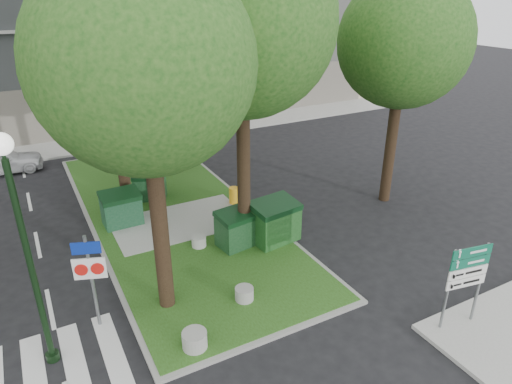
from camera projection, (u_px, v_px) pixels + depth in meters
ground at (255, 343)px, 11.78m from camera, size 120.00×120.00×0.00m
median_island at (172, 213)px, 18.37m from camera, size 6.00×16.00×0.12m
median_kerb at (172, 213)px, 18.38m from camera, size 6.30×16.30×0.10m
building_sidewalk at (105, 142)px, 26.56m from camera, size 42.00×3.00×0.12m
zebra_crossing at (94, 356)px, 11.36m from camera, size 5.00×3.00×0.01m
tree_median_near_left at (144, 40)px, 10.17m from camera, size 5.20×5.20×10.53m
tree_median_near_right at (243, 2)px, 13.00m from camera, size 5.60×5.60×11.46m
tree_median_mid at (107, 31)px, 15.73m from camera, size 4.80×4.80×9.99m
tree_street_right at (406, 28)px, 16.84m from camera, size 5.00×5.00×10.06m
dumpster_a at (121, 208)px, 17.16m from camera, size 1.46×1.04×1.34m
dumpster_b at (150, 185)px, 19.26m from camera, size 1.60×1.38×1.24m
dumpster_c at (238, 228)px, 15.78m from camera, size 1.56×1.20×1.32m
dumpster_d at (274, 222)px, 16.01m from camera, size 1.79×1.37×1.54m
bollard_left at (195, 340)px, 11.41m from camera, size 0.63×0.63×0.45m
bollard_right at (244, 294)px, 13.16m from camera, size 0.54×0.54×0.39m
bollard_mid at (199, 241)px, 15.86m from camera, size 0.51×0.51×0.36m
litter_bin at (234, 195)px, 18.91m from camera, size 0.40×0.40×0.70m
street_lamp at (22, 230)px, 9.76m from camera, size 0.46×0.46×5.83m
traffic_sign_pole at (90, 270)px, 11.70m from camera, size 0.80×0.33×2.78m
directional_sign at (467, 274)px, 11.66m from camera, size 1.19×0.26×2.39m
car_silver at (160, 121)px, 28.18m from camera, size 4.74×1.93×1.53m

